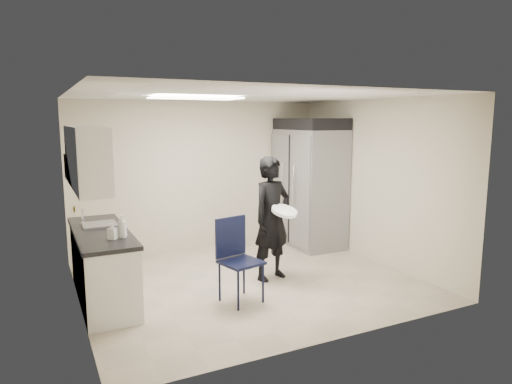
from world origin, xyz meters
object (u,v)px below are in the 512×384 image
man_tuxedo (272,219)px  commercial_fridge (309,188)px  folding_chair (241,262)px  lower_counter (103,267)px

man_tuxedo → commercial_fridge: bearing=26.7°
folding_chair → man_tuxedo: bearing=25.1°
lower_counter → man_tuxedo: (2.30, -0.24, 0.45)m
lower_counter → folding_chair: bearing=-28.6°
commercial_fridge → lower_counter: bearing=-164.1°
commercial_fridge → folding_chair: bearing=-139.4°
commercial_fridge → folding_chair: size_ratio=2.04×
man_tuxedo → lower_counter: bearing=158.9°
commercial_fridge → man_tuxedo: 1.99m
folding_chair → man_tuxedo: size_ratio=0.58×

